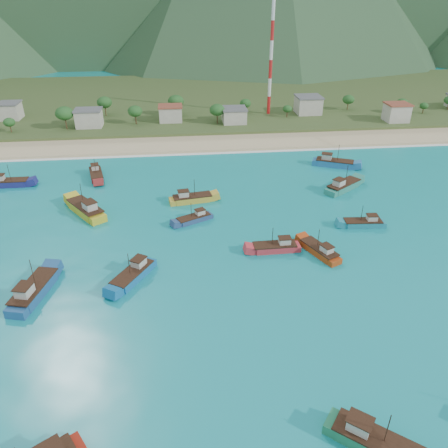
{
  "coord_description": "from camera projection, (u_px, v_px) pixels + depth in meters",
  "views": [
    {
      "loc": [
        -3.91,
        -60.56,
        46.81
      ],
      "look_at": [
        4.56,
        18.0,
        3.0
      ],
      "focal_mm": 35.0,
      "sensor_mm": 36.0,
      "label": 1
    }
  ],
  "objects": [
    {
      "name": "boat_16",
      "position": [
        334.0,
        163.0,
        126.55
      ],
      "size": [
        12.2,
        8.08,
        6.98
      ],
      "rotation": [
        0.0,
        0.0,
        4.28
      ],
      "color": "#2670AD",
      "rests_on": "ground"
    },
    {
      "name": "boat_21",
      "position": [
        96.0,
        175.0,
        119.26
      ],
      "size": [
        5.31,
        10.78,
        6.12
      ],
      "rotation": [
        0.0,
        0.0,
        3.37
      ],
      "color": "maroon",
      "rests_on": "ground"
    },
    {
      "name": "boat_8",
      "position": [
        8.0,
        183.0,
        114.23
      ],
      "size": [
        10.83,
        3.23,
        6.39
      ],
      "rotation": [
        0.0,
        0.0,
        4.71
      ],
      "color": "navy",
      "rests_on": "ground"
    },
    {
      "name": "boat_3",
      "position": [
        34.0,
        291.0,
        74.02
      ],
      "size": [
        6.37,
        12.59,
        7.14
      ],
      "rotation": [
        0.0,
        0.0,
        6.04
      ],
      "color": "#1D4E84",
      "rests_on": "ground"
    },
    {
      "name": "boat_19",
      "position": [
        375.0,
        443.0,
        49.77
      ],
      "size": [
        10.76,
        9.54,
        6.59
      ],
      "rotation": [
        0.0,
        0.0,
        4.04
      ],
      "color": "#1F7950",
      "rests_on": "ground"
    },
    {
      "name": "ground",
      "position": [
        209.0,
        290.0,
        75.72
      ],
      "size": [
        600.0,
        600.0,
        0.0
      ],
      "primitive_type": "plane",
      "color": "#0D818F",
      "rests_on": "ground"
    },
    {
      "name": "boat_22",
      "position": [
        192.0,
        199.0,
        106.0
      ],
      "size": [
        10.82,
        4.74,
        6.18
      ],
      "rotation": [
        0.0,
        0.0,
        4.87
      ],
      "color": "gold",
      "rests_on": "ground"
    },
    {
      "name": "radio_tower",
      "position": [
        271.0,
        60.0,
        162.11
      ],
      "size": [
        1.2,
        1.2,
        40.12
      ],
      "color": "red",
      "rests_on": "ground"
    },
    {
      "name": "beach",
      "position": [
        191.0,
        144.0,
        144.42
      ],
      "size": [
        400.0,
        18.0,
        1.2
      ],
      "primitive_type": "cube",
      "color": "beige",
      "rests_on": "ground"
    },
    {
      "name": "vegetation",
      "position": [
        164.0,
        111.0,
        161.89
      ],
      "size": [
        272.17,
        25.61,
        8.31
      ],
      "color": "#235623",
      "rests_on": "ground"
    },
    {
      "name": "land",
      "position": [
        185.0,
        101.0,
        197.46
      ],
      "size": [
        400.0,
        110.0,
        2.4
      ],
      "primitive_type": "cube",
      "color": "#385123",
      "rests_on": "ground"
    },
    {
      "name": "boat_28",
      "position": [
        133.0,
        275.0,
        78.41
      ],
      "size": [
        8.18,
        10.58,
        6.21
      ],
      "rotation": [
        0.0,
        0.0,
        2.59
      ],
      "color": "#11609B",
      "rests_on": "ground"
    },
    {
      "name": "village",
      "position": [
        215.0,
        112.0,
        162.48
      ],
      "size": [
        219.44,
        27.08,
        6.43
      ],
      "color": "beige",
      "rests_on": "ground"
    },
    {
      "name": "boat_1",
      "position": [
        194.0,
        219.0,
        97.46
      ],
      "size": [
        8.69,
        5.99,
        5.0
      ],
      "rotation": [
        0.0,
        0.0,
        2.03
      ],
      "color": "navy",
      "rests_on": "ground"
    },
    {
      "name": "surf_line",
      "position": [
        192.0,
        154.0,
        136.16
      ],
      "size": [
        400.0,
        2.5,
        0.08
      ],
      "primitive_type": "cube",
      "color": "white",
      "rests_on": "ground"
    },
    {
      "name": "boat_2",
      "position": [
        363.0,
        224.0,
        95.47
      ],
      "size": [
        9.31,
        3.37,
        5.4
      ],
      "rotation": [
        0.0,
        0.0,
        1.5
      ],
      "color": "teal",
      "rests_on": "ground"
    },
    {
      "name": "boat_24",
      "position": [
        320.0,
        251.0,
        85.58
      ],
      "size": [
        6.54,
        9.83,
        5.63
      ],
      "rotation": [
        0.0,
        0.0,
        0.43
      ],
      "color": "#A63B11",
      "rests_on": "ground"
    },
    {
      "name": "boat_23",
      "position": [
        86.0,
        210.0,
        100.36
      ],
      "size": [
        10.62,
        12.72,
        7.63
      ],
      "rotation": [
        0.0,
        0.0,
        0.62
      ],
      "color": "gold",
      "rests_on": "ground"
    },
    {
      "name": "boat_6",
      "position": [
        343.0,
        187.0,
        112.1
      ],
      "size": [
        11.46,
        9.61,
        6.88
      ],
      "rotation": [
        0.0,
        0.0,
        5.34
      ],
      "color": "#27826F",
      "rests_on": "ground"
    },
    {
      "name": "boat_20",
      "position": [
        275.0,
        248.0,
        86.68
      ],
      "size": [
        9.62,
        3.0,
        5.66
      ],
      "rotation": [
        0.0,
        0.0,
        1.59
      ],
      "color": "#BC2F38",
      "rests_on": "ground"
    }
  ]
}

